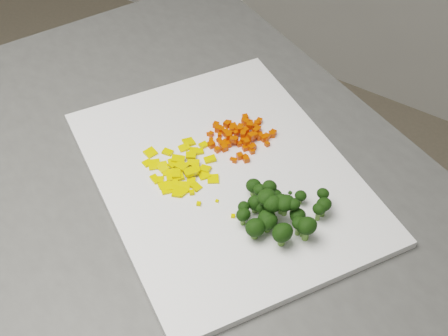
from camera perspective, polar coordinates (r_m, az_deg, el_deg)
The scene contains 152 objects.
counter_block at distance 1.36m, azimuth -2.35°, elevation -13.48°, with size 1.00×0.70×0.90m, color #4F4F4C.
cutting_board at distance 0.98m, azimuth 0.00°, elevation -0.66°, with size 0.48×0.38×0.01m, color white.
carrot_pile at distance 1.02m, azimuth 1.68°, elevation 3.21°, with size 0.11×0.11×0.03m, color red, non-canonical shape.
pepper_pile at distance 0.98m, azimuth -3.79°, elevation 0.39°, with size 0.12×0.12×0.02m, color yellow, non-canonical shape.
broccoli_pile at distance 0.90m, azimuth 5.29°, elevation -3.03°, with size 0.13×0.13×0.06m, color black, non-canonical shape.
carrot_cube_0 at distance 1.01m, azimuth 2.53°, elevation 1.87°, with size 0.01×0.01×0.01m, color red.
carrot_cube_1 at distance 1.06m, azimuth 3.03°, elevation 4.09°, with size 0.01×0.01×0.01m, color red.
carrot_cube_2 at distance 1.04m, azimuth 4.39°, elevation 3.09°, with size 0.01×0.01×0.01m, color red.
carrot_cube_3 at distance 1.01m, azimuth -0.61°, elevation 1.69°, with size 0.01×0.01×0.01m, color red.
carrot_cube_4 at distance 1.04m, azimuth 4.51°, elevation 3.22°, with size 0.01×0.01×0.01m, color red.
carrot_cube_5 at distance 1.03m, azimuth 1.09°, elevation 3.22°, with size 0.01×0.01×0.01m, color red.
carrot_cube_6 at distance 1.06m, azimuth 0.46°, elevation 4.13°, with size 0.01×0.01×0.01m, color red.
carrot_cube_7 at distance 1.03m, azimuth 2.93°, elevation 3.43°, with size 0.01×0.01×0.01m, color red.
carrot_cube_8 at distance 1.02m, azimuth 0.12°, elevation 2.40°, with size 0.01×0.01×0.01m, color red.
carrot_cube_9 at distance 1.02m, azimuth 1.72°, elevation 3.08°, with size 0.01×0.01×0.01m, color red.
carrot_cube_10 at distance 1.02m, azimuth 3.96°, elevation 2.19°, with size 0.01×0.01×0.01m, color red.
carrot_cube_11 at distance 1.03m, azimuth 3.27°, elevation 2.93°, with size 0.01×0.01×0.01m, color red.
carrot_cube_12 at distance 1.05m, azimuth 2.85°, elevation 3.80°, with size 0.01×0.01×0.01m, color red.
carrot_cube_13 at distance 1.06m, azimuth 1.87°, elevation 4.31°, with size 0.01×0.01×0.01m, color red.
carrot_cube_14 at distance 1.03m, azimuth -0.46°, elevation 2.57°, with size 0.01×0.01×0.01m, color red.
carrot_cube_15 at distance 1.02m, azimuth 2.85°, elevation 3.02°, with size 0.01×0.01×0.01m, color red.
carrot_cube_16 at distance 1.05m, azimuth 0.86°, elevation 3.81°, with size 0.01×0.01×0.01m, color red.
carrot_cube_17 at distance 1.04m, azimuth -0.21°, elevation 3.49°, with size 0.01×0.01×0.01m, color red.
carrot_cube_18 at distance 1.02m, azimuth 0.99°, elevation 2.61°, with size 0.01×0.01×0.01m, color red.
carrot_cube_19 at distance 1.01m, azimuth 2.59°, elevation 1.52°, with size 0.01×0.01×0.01m, color red.
carrot_cube_20 at distance 1.03m, azimuth 3.92°, elevation 2.85°, with size 0.01×0.01×0.01m, color red.
carrot_cube_21 at distance 1.02m, azimuth 2.55°, elevation 2.92°, with size 0.01×0.01×0.01m, color red.
carrot_cube_22 at distance 1.03m, azimuth 1.92°, elevation 3.41°, with size 0.01×0.01×0.01m, color red.
carrot_cube_23 at distance 1.05m, azimuth 0.28°, elevation 4.03°, with size 0.01×0.01×0.01m, color red.
carrot_cube_24 at distance 1.02m, azimuth -0.30°, elevation 2.24°, with size 0.01×0.01×0.01m, color red.
carrot_cube_25 at distance 1.01m, azimuth 0.74°, elevation 2.62°, with size 0.01×0.01×0.01m, color red.
carrot_cube_26 at distance 1.02m, azimuth 2.68°, elevation 1.98°, with size 0.01×0.01×0.01m, color red.
carrot_cube_27 at distance 1.03m, azimuth -1.19°, elevation 2.54°, with size 0.01×0.01×0.01m, color red.
carrot_cube_28 at distance 1.07m, azimuth 1.95°, elevation 4.65°, with size 0.01×0.01×0.01m, color red.
carrot_cube_29 at distance 1.02m, azimuth 0.38°, elevation 2.19°, with size 0.01×0.01×0.01m, color red.
carrot_cube_30 at distance 0.99m, azimuth 0.98°, elevation 0.69°, with size 0.01×0.01×0.01m, color red.
carrot_cube_31 at distance 1.05m, azimuth 0.65°, elevation 3.60°, with size 0.01×0.01×0.01m, color red.
carrot_cube_32 at distance 1.03m, azimuth 3.23°, elevation 2.78°, with size 0.01×0.01×0.01m, color red.
carrot_cube_33 at distance 1.04m, azimuth 0.17°, elevation 3.24°, with size 0.01×0.01×0.01m, color red.
carrot_cube_34 at distance 1.04m, azimuth 1.94°, elevation 3.35°, with size 0.01×0.01×0.01m, color red.
carrot_cube_35 at distance 1.03m, azimuth 1.44°, elevation 3.58°, with size 0.01×0.01×0.01m, color red.
carrot_cube_36 at distance 1.00m, azimuth 1.95°, elevation 1.04°, with size 0.01×0.01×0.01m, color red.
carrot_cube_37 at distance 1.06m, azimuth 1.86°, elevation 4.47°, with size 0.01×0.01×0.01m, color red.
carrot_cube_38 at distance 1.04m, azimuth 0.77°, elevation 3.55°, with size 0.01×0.01×0.01m, color red.
carrot_cube_39 at distance 1.03m, azimuth -0.40°, elevation 3.03°, with size 0.01×0.01×0.01m, color red.
carrot_cube_40 at distance 1.02m, azimuth 1.39°, elevation 2.20°, with size 0.01×0.01×0.01m, color red.
carrot_cube_41 at distance 1.03m, azimuth 1.85°, elevation 2.80°, with size 0.01×0.01×0.01m, color red.
carrot_cube_42 at distance 1.02m, azimuth -0.18°, elevation 2.22°, with size 0.01×0.01×0.01m, color red.
carrot_cube_43 at distance 1.02m, azimuth -0.11°, elevation 2.31°, with size 0.01×0.01×0.01m, color red.
carrot_cube_44 at distance 1.03m, azimuth 3.84°, elevation 2.66°, with size 0.01×0.01×0.01m, color red.
carrot_cube_45 at distance 1.01m, azimuth 2.09°, elevation 2.40°, with size 0.01×0.01×0.01m, color red.
carrot_cube_46 at distance 1.03m, azimuth 1.77°, elevation 3.22°, with size 0.01×0.01×0.01m, color red.
carrot_cube_47 at distance 1.02m, azimuth 0.40°, elevation 2.95°, with size 0.01×0.01×0.01m, color red.
carrot_cube_48 at distance 1.01m, azimuth 0.02°, elevation 1.86°, with size 0.01×0.01×0.01m, color red.
carrot_cube_49 at distance 1.04m, azimuth 3.05°, elevation 3.08°, with size 0.01×0.01×0.01m, color red.
carrot_cube_50 at distance 1.06m, azimuth 2.94°, elevation 4.14°, with size 0.01×0.01×0.01m, color red.
carrot_cube_51 at distance 1.06m, azimuth 3.24°, elevation 4.32°, with size 0.01×0.01×0.01m, color red.
carrot_cube_52 at distance 0.99m, azimuth 2.05°, elevation 0.81°, with size 0.01×0.01×0.01m, color red.
carrot_cube_53 at distance 1.03m, azimuth 3.66°, elevation 2.75°, with size 0.01×0.01×0.01m, color red.
carrot_cube_54 at distance 1.06m, azimuth 2.01°, elevation 4.23°, with size 0.01×0.01×0.01m, color red.
carrot_cube_55 at distance 1.03m, azimuth 2.13°, elevation 2.70°, with size 0.01×0.01×0.01m, color red.
carrot_cube_56 at distance 1.05m, azimuth 1.50°, elevation 3.70°, with size 0.01×0.01×0.01m, color red.
carrot_cube_57 at distance 1.01m, azimuth 1.93°, elevation 1.83°, with size 0.01×0.01×0.01m, color red.
carrot_cube_58 at distance 1.03m, azimuth 1.20°, elevation 3.59°, with size 0.01×0.01×0.01m, color red.
carrot_cube_59 at distance 1.04m, azimuth 2.37°, elevation 3.91°, with size 0.01×0.01×0.01m, color red.
carrot_cube_60 at distance 1.04m, azimuth -1.20°, elevation 3.11°, with size 0.01×0.01×0.01m, color red.
carrot_cube_61 at distance 1.05m, azimuth 1.52°, elevation 3.76°, with size 0.01×0.01×0.01m, color red.
carrot_cube_62 at distance 1.00m, azimuth 1.46°, elevation 1.10°, with size 0.01×0.01×0.01m, color red.
carrot_cube_63 at distance 1.02m, azimuth -1.16°, elevation 2.15°, with size 0.01×0.01×0.01m, color red.
carrot_cube_64 at distance 1.03m, azimuth 2.46°, elevation 2.93°, with size 0.01×0.01×0.01m, color red.
carrot_cube_65 at distance 1.02m, azimuth 1.80°, elevation 2.52°, with size 0.01×0.01×0.01m, color red.
carrot_cube_66 at distance 1.03m, azimuth 0.53°, elevation 3.18°, with size 0.01×0.01×0.01m, color red.
carrot_cube_67 at distance 1.04m, azimuth -0.53°, elevation 3.60°, with size 0.01×0.01×0.01m, color red.
carrot_cube_68 at distance 1.06m, azimuth 2.40°, elevation 4.17°, with size 0.01×0.01×0.01m, color red.
carrot_cube_69 at distance 1.04m, azimuth 3.09°, elevation 3.55°, with size 0.01×0.01×0.01m, color red.
carrot_cube_70 at distance 1.05m, azimuth -0.74°, elevation 3.96°, with size 0.01×0.01×0.01m, color red.
carrot_cube_71 at distance 1.02m, azimuth 0.80°, elevation 2.73°, with size 0.01×0.01×0.01m, color red.
pepper_chunk_0 at distance 0.96m, azimuth -5.14°, elevation -1.99°, with size 0.02×0.01×0.00m, color yellow.
pepper_chunk_1 at distance 0.96m, azimuth -2.56°, elevation -1.73°, with size 0.01×0.02×0.00m, color yellow.
pepper_chunk_2 at distance 0.99m, azimuth -2.82°, elevation 0.49°, with size 0.02×0.01×0.00m, color yellow.
pepper_chunk_3 at distance 0.98m, azimuth -1.76°, elevation -0.10°, with size 0.02×0.01×0.01m, color yellow.
pepper_chunk_4 at distance 0.96m, azimuth -4.72°, elevation -1.65°, with size 0.02×0.02×0.01m, color yellow.
pepper_chunk_5 at distance 0.98m, azimuth -3.90°, elevation 0.22°, with size 0.02×0.02×0.00m, color yellow.
pepper_chunk_6 at distance 0.95m, azimuth -3.84°, elevation -2.23°, with size 0.02×0.01×0.00m, color yellow.
pepper_chunk_7 at distance 1.00m, azimuth -4.81°, elevation 0.55°, with size 0.01×0.01×0.00m, color yellow.
pepper_chunk_8 at distance 1.02m, azimuth -3.67°, elevation 1.86°, with size 0.02×0.01×0.00m, color yellow.
pepper_chunk_9 at distance 1.00m, azimuth -1.29°, elevation 0.81°, with size 0.01×0.02×0.00m, color yellow.
pepper_chunk_10 at distance 1.01m, azimuth -6.74°, elevation 1.40°, with size 0.02×0.02×0.00m, color yellow.
pepper_chunk_11 at distance 0.96m, azimuth -5.45°, elevation -1.55°, with size 0.02×0.01×0.00m, color yellow.
pepper_chunk_12 at distance 0.97m, azimuth -2.99°, elevation -0.36°, with size 0.01×0.02×0.01m, color yellow.
pepper_chunk_13 at distance 1.00m, azimuth -7.00°, elevation 0.46°, with size 0.01×0.01×0.00m, color yellow.
pepper_chunk_14 at distance 1.01m, azimuth -5.18°, elevation 1.46°, with size 0.02×0.01×0.00m, color yellow.
pepper_chunk_15 at distance 1.02m, azimuth -1.88°, elevation 2.12°, with size 0.01×0.01×0.01m, color yellow.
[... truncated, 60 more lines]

